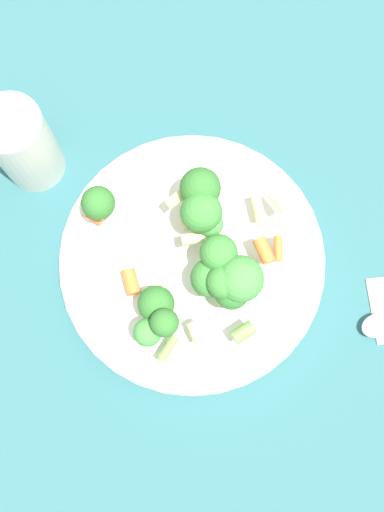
# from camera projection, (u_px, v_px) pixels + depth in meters

# --- Properties ---
(ground_plane) EXTENTS (3.00, 3.00, 0.00)m
(ground_plane) POSITION_uv_depth(u_px,v_px,m) (192.00, 267.00, 0.68)
(ground_plane) COLOR #2D6066
(bowl) EXTENTS (0.29, 0.29, 0.05)m
(bowl) POSITION_uv_depth(u_px,v_px,m) (192.00, 262.00, 0.65)
(bowl) COLOR white
(bowl) RESTS_ON ground_plane
(pasta_salad) EXTENTS (0.21, 0.22, 0.07)m
(pasta_salad) POSITION_uv_depth(u_px,v_px,m) (201.00, 257.00, 0.59)
(pasta_salad) COLOR #8CB766
(pasta_salad) RESTS_ON bowl
(cup) EXTENTS (0.07, 0.07, 0.12)m
(cup) POSITION_uv_depth(u_px,v_px,m) (21.00, 147.00, 0.64)
(cup) COLOR silver
(cup) RESTS_ON ground_plane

